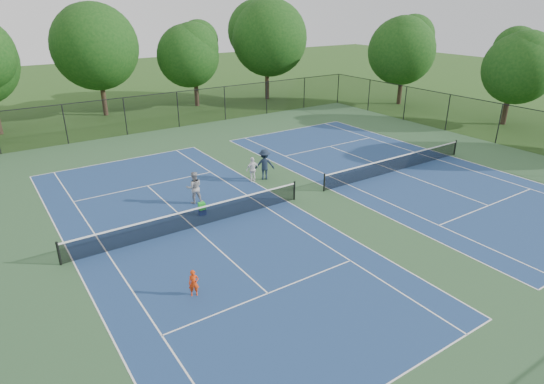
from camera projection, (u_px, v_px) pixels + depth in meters
ground at (309, 195)px, 25.28m from camera, size 140.00×140.00×0.00m
court_pad at (309, 195)px, 25.28m from camera, size 36.00×36.00×0.01m
tennis_court_left at (194, 226)px, 21.64m from camera, size 12.00×23.83×1.07m
tennis_court_right at (396, 170)px, 28.85m from camera, size 12.00×23.83×1.07m
perimeter_fence at (310, 168)px, 24.66m from camera, size 36.08×36.08×3.02m
tree_back_b at (96, 42)px, 40.54m from camera, size 7.60×7.60×10.03m
tree_back_c at (194, 51)px, 44.84m from camera, size 6.00×6.00×8.40m
tree_back_d at (267, 34)px, 47.68m from camera, size 7.80×7.80×10.37m
tree_side_e at (405, 46)px, 45.57m from camera, size 6.60×6.60×8.87m
tree_side_f at (515, 63)px, 37.90m from camera, size 5.80×5.80×8.12m
child_player at (194, 283)px, 16.50m from camera, size 0.45×0.38×1.04m
instructor at (194, 188)px, 24.02m from camera, size 1.00×0.87×1.76m
bystander_a at (253, 169)px, 26.99m from camera, size 0.89×0.38×1.51m
bystander_b at (264, 165)px, 27.24m from camera, size 1.39×1.16×1.87m
ball_crate at (202, 212)px, 22.96m from camera, size 0.37×0.33×0.29m
ball_hopper at (202, 206)px, 22.83m from camera, size 0.36×0.32×0.36m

